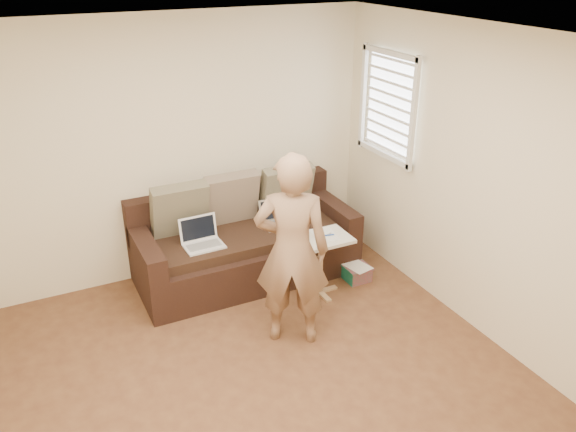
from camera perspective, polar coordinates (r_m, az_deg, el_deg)
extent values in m
plane|color=#522F1E|center=(4.56, -1.27, -17.73)|extent=(4.50, 4.50, 0.00)
plane|color=white|center=(3.38, -1.70, 16.57)|extent=(4.50, 4.50, 0.00)
plane|color=beige|center=(5.76, -11.02, 6.42)|extent=(4.00, 0.00, 4.00)
plane|color=beige|center=(4.90, 20.26, 1.92)|extent=(0.00, 4.50, 4.50)
imported|color=#936D50|center=(4.70, 0.39, -3.47)|extent=(0.75, 0.67, 1.71)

